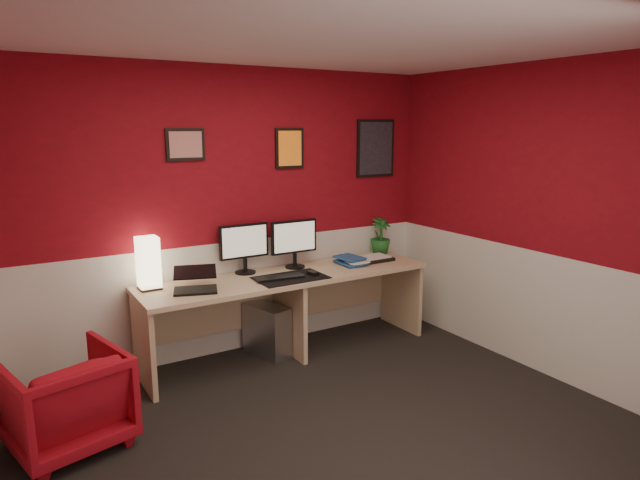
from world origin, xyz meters
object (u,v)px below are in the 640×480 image
Objects in this scene: desk at (289,314)px; potted_plant at (380,236)px; monitor_left at (245,241)px; pc_tower at (267,330)px; shoji_lamp at (148,265)px; armchair at (66,400)px; zen_tray at (373,259)px; laptop at (195,278)px; monitor_right at (295,236)px.

potted_plant is at bearing 11.12° from desk.
monitor_left is 1.29× the size of pc_tower.
shoji_lamp is 1.20m from pc_tower.
pc_tower is (0.97, -0.10, -0.70)m from shoji_lamp.
monitor_left is 1.91m from armchair.
zen_tray reaches higher than pc_tower.
laptop is 1.80m from zen_tray.
monitor_left is 1.00× the size of monitor_right.
monitor_left reaches higher than potted_plant.
armchair is at bearing -134.93° from shoji_lamp.
desk is 1.01m from zen_tray.
potted_plant is at bearing 1.22° from shoji_lamp.
armchair is (-1.03, -0.49, -0.53)m from laptop.
pc_tower is at bearing -5.62° from shoji_lamp.
zen_tray is at bearing 1.81° from desk.
shoji_lamp is 0.39m from laptop.
zen_tray is (1.24, -0.20, -0.28)m from monitor_left.
monitor_right is 1.58× the size of potted_plant.
pc_tower is (-1.11, 0.06, -0.52)m from zen_tray.
pc_tower is at bearing -49.88° from monitor_left.
monitor_right is at bearing -174.07° from armchair.
monitor_left reaches higher than shoji_lamp.
monitor_right reaches higher than desk.
zen_tray reaches higher than desk.
monitor_right is 0.83m from zen_tray.
monitor_left is (0.84, 0.05, 0.09)m from shoji_lamp.
shoji_lamp is at bearing 157.75° from laptop.
desk is 0.76m from monitor_left.
armchair is (-3.06, -0.80, -0.60)m from potted_plant.
pc_tower is at bearing -164.32° from monitor_right.
zen_tray is (1.79, 0.10, -0.09)m from laptop.
desk is at bearing -39.88° from pc_tower.
monitor_left reaches higher than armchair.
laptop reaches higher than desk.
armchair is at bearing -168.11° from zen_tray.
desk is at bearing -131.95° from monitor_right.
laptop is 0.57× the size of monitor_right.
zen_tray is at bearing -11.16° from monitor_right.
shoji_lamp is at bearing 175.85° from zen_tray.
laptop is at bearing -166.09° from monitor_right.
shoji_lamp is 1.21× the size of laptop.
monitor_left is 0.85× the size of armchair.
potted_plant is (1.48, -0.00, -0.11)m from monitor_left.
monitor_right is at bearing 48.05° from desk.
monitor_left reaches higher than laptop.
pc_tower is at bearing 154.56° from desk.
desk is 1.98m from armchair.
monitor_left is (0.56, 0.31, 0.18)m from laptop.
desk is 7.43× the size of zen_tray.
laptop is 0.94× the size of zen_tray.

